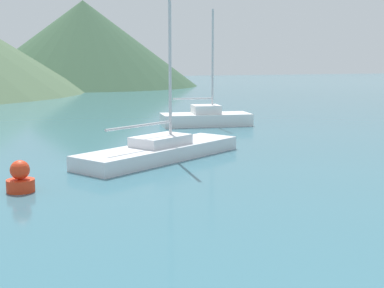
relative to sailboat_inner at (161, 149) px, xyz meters
The scene contains 4 objects.
sailboat_inner is the anchor object (origin of this frame).
sailboat_outer 11.09m from the sailboat_inner, 58.16° to the left, with size 5.55×2.88×6.82m.
buoy_marker 6.60m from the sailboat_inner, 147.38° to the right, with size 0.83×0.83×0.96m.
hill_central 61.50m from the sailboat_inner, 82.85° to the left, with size 33.54×33.54×12.48m.
Camera 1 is at (-5.37, -2.02, 3.93)m, focal length 50.00 mm.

